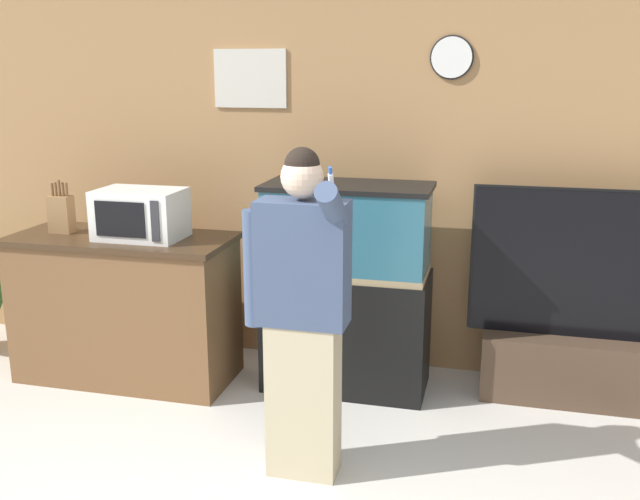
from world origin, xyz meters
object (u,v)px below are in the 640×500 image
Objects in this scene: tv_on_stand at (568,339)px; person_standing at (301,312)px; counter_island at (126,307)px; microwave at (140,214)px; aquarium_on_stand at (347,288)px; knife_block at (61,213)px.

person_standing is (-1.35, -1.21, 0.47)m from tv_on_stand.
microwave is at bearing -6.50° from counter_island.
counter_island is 1.44m from aquarium_on_stand.
person_standing is (1.26, -0.82, -0.25)m from microwave.
tv_on_stand reaches higher than counter_island.
knife_block is 0.21× the size of person_standing.
counter_island is 0.65m from microwave.
person_standing reaches higher than aquarium_on_stand.
counter_island is 0.73m from knife_block.
microwave is 0.32× the size of person_standing.
aquarium_on_stand is at bearing -173.29° from tv_on_stand.
counter_island is 0.87× the size of person_standing.
microwave is at bearing 146.92° from person_standing.
counter_island is at bearing 149.37° from person_standing.
knife_block is at bearing 177.92° from microwave.
tv_on_stand is (3.18, 0.37, -0.70)m from knife_block.
counter_island is 1.08× the size of tv_on_stand.
microwave is 0.40× the size of aquarium_on_stand.
tv_on_stand is (2.60, 0.39, -0.72)m from microwave.
tv_on_stand is (1.34, 0.16, -0.27)m from aquarium_on_stand.
aquarium_on_stand is 0.80× the size of person_standing.
counter_island is 2.71× the size of microwave.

